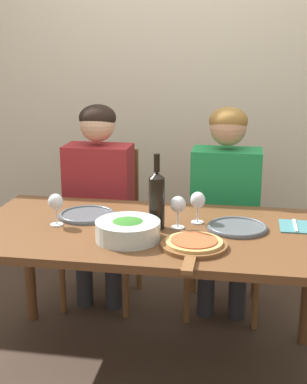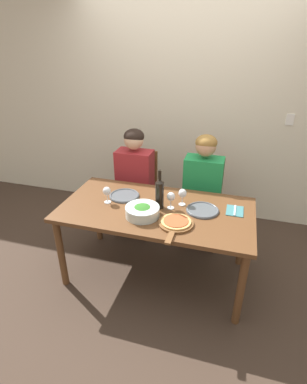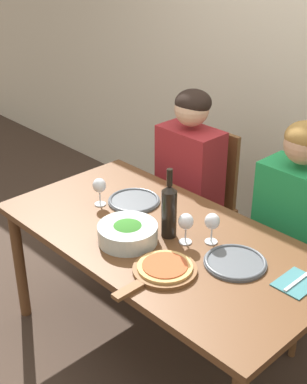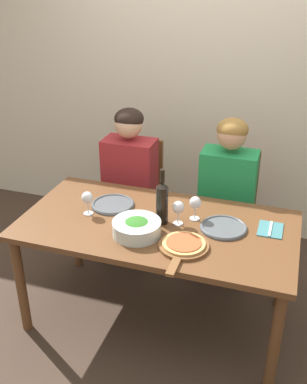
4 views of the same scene
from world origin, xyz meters
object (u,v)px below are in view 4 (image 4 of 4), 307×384
object	(u,v)px
wine_glass_left	(87,199)
wine_glass_centre	(178,208)
chair_left	(135,195)
dinner_plate_left	(113,204)
pizza_on_board	(183,246)
person_man	(227,186)
fork_on_napkin	(270,229)
wine_bottle	(162,202)
person_woman	(129,173)
chair_right	(228,209)
wine_glass_right	(195,204)
broccoli_bowl	(137,228)
dinner_plate_right	(224,227)

from	to	relation	value
wine_glass_left	wine_glass_centre	xyz separation A→B (m)	(0.56, 0.06, 0.00)
chair_left	dinner_plate_left	bearing A→B (deg)	-82.39
chair_left	pizza_on_board	bearing A→B (deg)	-56.12
person_man	fork_on_napkin	world-z (taller)	person_man
wine_bottle	dinner_plate_left	size ratio (longest dim) A/B	1.26
person_woman	pizza_on_board	distance (m)	1.05
chair_right	dinner_plate_left	bearing A→B (deg)	-136.43
person_woman	person_man	xyz separation A→B (m)	(0.73, 0.00, 0.00)
chair_left	person_man	size ratio (longest dim) A/B	0.76
dinner_plate_left	wine_glass_right	world-z (taller)	wine_glass_right
chair_right	pizza_on_board	size ratio (longest dim) A/B	2.20
broccoli_bowl	wine_glass_left	world-z (taller)	wine_glass_left
wine_glass_left	wine_glass_centre	bearing A→B (deg)	5.73
pizza_on_board	wine_glass_right	bearing A→B (deg)	92.61
dinner_plate_right	broccoli_bowl	bearing A→B (deg)	-155.01
chair_right	dinner_plate_left	distance (m)	0.93
chair_right	dinner_plate_left	size ratio (longest dim) A/B	3.33
chair_right	dinner_plate_right	xyz separation A→B (m)	(0.08, -0.68, 0.24)
dinner_plate_left	dinner_plate_right	xyz separation A→B (m)	(0.72, -0.06, 0.00)
person_woman	wine_glass_left	size ratio (longest dim) A/B	7.99
dinner_plate_right	pizza_on_board	distance (m)	0.32
pizza_on_board	dinner_plate_left	bearing A→B (deg)	149.28
pizza_on_board	wine_glass_centre	xyz separation A→B (m)	(-0.10, 0.24, 0.09)
wine_bottle	wine_glass_right	bearing A→B (deg)	29.45
broccoli_bowl	wine_glass_left	size ratio (longest dim) A/B	1.85
wine_glass_left	wine_glass_right	size ratio (longest dim) A/B	1.00
chair_right	person_man	size ratio (longest dim) A/B	0.76
dinner_plate_right	wine_glass_right	xyz separation A→B (m)	(-0.19, 0.06, 0.10)
chair_right	person_man	bearing A→B (deg)	-90.00
wine_bottle	wine_glass_right	xyz separation A→B (m)	(0.18, 0.10, -0.03)
wine_glass_right	fork_on_napkin	world-z (taller)	wine_glass_right
chair_left	pizza_on_board	xyz separation A→B (m)	(0.63, -0.95, 0.25)
person_man	wine_glass_centre	world-z (taller)	person_man
fork_on_napkin	wine_bottle	bearing A→B (deg)	-169.53
wine_glass_centre	wine_glass_right	bearing A→B (deg)	47.07
chair_right	person_man	distance (m)	0.26
person_man	pizza_on_board	xyz separation A→B (m)	(-0.10, -0.83, 0.01)
chair_right	wine_glass_right	distance (m)	0.72
wine_bottle	broccoli_bowl	distance (m)	0.22
chair_left	dinner_plate_right	world-z (taller)	chair_left
person_woman	dinner_plate_left	size ratio (longest dim) A/B	4.38
dinner_plate_left	wine_glass_centre	xyz separation A→B (m)	(0.46, -0.09, 0.10)
wine_bottle	chair_left	bearing A→B (deg)	121.61
wine_glass_right	wine_glass_centre	xyz separation A→B (m)	(-0.08, -0.09, 0.00)
dinner_plate_left	fork_on_napkin	xyz separation A→B (m)	(0.99, 0.01, -0.01)
wine_bottle	wine_glass_centre	world-z (taller)	wine_bottle
chair_left	wine_glass_centre	size ratio (longest dim) A/B	6.07
chair_right	pizza_on_board	world-z (taller)	chair_right
chair_left	person_woman	world-z (taller)	person_woman
chair_left	wine_bottle	xyz separation A→B (m)	(0.44, -0.72, 0.38)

